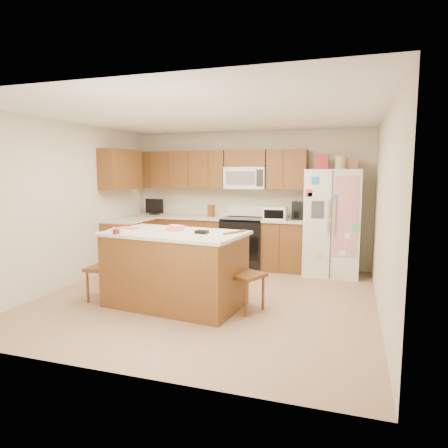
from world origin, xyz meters
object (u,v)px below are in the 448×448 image
(windsor_chair_right, at_px, (244,274))
(island, at_px, (175,268))
(windsor_chair_back, at_px, (196,264))
(stove, at_px, (244,242))
(refrigerator, at_px, (332,221))
(windsor_chair_left, at_px, (105,267))

(windsor_chair_right, bearing_deg, island, -174.38)
(island, distance_m, windsor_chair_back, 0.70)
(windsor_chair_right, bearing_deg, windsor_chair_back, 145.94)
(stove, xyz_separation_m, refrigerator, (1.57, -0.06, 0.45))
(island, xyz_separation_m, windsor_chair_right, (0.91, 0.09, -0.02))
(island, bearing_deg, windsor_chair_back, 88.16)
(island, xyz_separation_m, windsor_chair_back, (0.02, 0.69, -0.09))
(island, height_order, windsor_chair_back, island)
(windsor_chair_left, relative_size, windsor_chair_right, 0.97)
(refrigerator, xyz_separation_m, windsor_chair_back, (-1.85, -1.61, -0.52))
(island, bearing_deg, refrigerator, 50.77)
(stove, distance_m, windsor_chair_right, 2.35)
(refrigerator, bearing_deg, windsor_chair_back, -139.08)
(stove, bearing_deg, refrigerator, -2.30)
(stove, xyz_separation_m, island, (-0.30, -2.36, 0.02))
(refrigerator, distance_m, windsor_chair_back, 2.50)
(windsor_chair_left, bearing_deg, island, 5.98)
(windsor_chair_back, bearing_deg, stove, 80.42)
(stove, bearing_deg, island, -97.34)
(refrigerator, bearing_deg, windsor_chair_right, -113.60)
(refrigerator, bearing_deg, windsor_chair_left, -140.07)
(windsor_chair_left, bearing_deg, refrigerator, 39.93)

